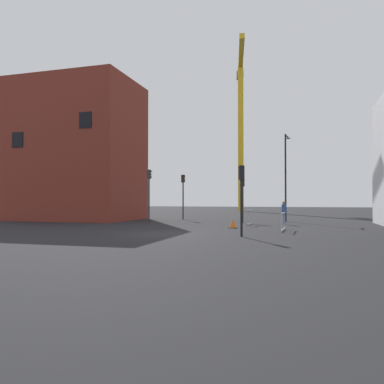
{
  "coord_description": "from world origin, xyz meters",
  "views": [
    {
      "loc": [
        7.41,
        -19.61,
        1.85
      ],
      "look_at": [
        0.0,
        5.59,
        2.37
      ],
      "focal_mm": 36.05,
      "sensor_mm": 36.0,
      "label": 1
    }
  ],
  "objects_px": {
    "traffic_light_island": "(241,188)",
    "streetlamp_tall": "(286,170)",
    "pedestrian_walking": "(284,211)",
    "traffic_cone_striped": "(233,224)",
    "traffic_light_corner": "(183,190)",
    "traffic_light_near": "(149,188)",
    "construction_crane": "(241,112)",
    "traffic_light_far": "(243,192)"
  },
  "relations": [
    {
      "from": "traffic_light_far",
      "to": "pedestrian_walking",
      "type": "height_order",
      "value": "traffic_light_far"
    },
    {
      "from": "construction_crane",
      "to": "traffic_light_corner",
      "type": "height_order",
      "value": "construction_crane"
    },
    {
      "from": "construction_crane",
      "to": "traffic_light_near",
      "type": "relative_size",
      "value": 5.85
    },
    {
      "from": "streetlamp_tall",
      "to": "traffic_light_corner",
      "type": "height_order",
      "value": "streetlamp_tall"
    },
    {
      "from": "traffic_light_corner",
      "to": "traffic_light_near",
      "type": "distance_m",
      "value": 6.44
    },
    {
      "from": "traffic_light_far",
      "to": "traffic_cone_striped",
      "type": "bearing_deg",
      "value": -86.74
    },
    {
      "from": "construction_crane",
      "to": "streetlamp_tall",
      "type": "height_order",
      "value": "construction_crane"
    },
    {
      "from": "construction_crane",
      "to": "traffic_cone_striped",
      "type": "relative_size",
      "value": 41.99
    },
    {
      "from": "construction_crane",
      "to": "traffic_light_corner",
      "type": "bearing_deg",
      "value": -91.91
    },
    {
      "from": "traffic_light_near",
      "to": "traffic_light_corner",
      "type": "bearing_deg",
      "value": 83.69
    },
    {
      "from": "traffic_cone_striped",
      "to": "traffic_light_far",
      "type": "bearing_deg",
      "value": 93.26
    },
    {
      "from": "traffic_cone_striped",
      "to": "traffic_light_island",
      "type": "bearing_deg",
      "value": -75.63
    },
    {
      "from": "traffic_light_island",
      "to": "construction_crane",
      "type": "bearing_deg",
      "value": 99.16
    },
    {
      "from": "streetlamp_tall",
      "to": "traffic_light_far",
      "type": "height_order",
      "value": "streetlamp_tall"
    },
    {
      "from": "pedestrian_walking",
      "to": "traffic_cone_striped",
      "type": "relative_size",
      "value": 2.99
    },
    {
      "from": "traffic_light_corner",
      "to": "traffic_cone_striped",
      "type": "xyz_separation_m",
      "value": [
        6.29,
        -9.03,
        -2.5
      ]
    },
    {
      "from": "streetlamp_tall",
      "to": "traffic_cone_striped",
      "type": "height_order",
      "value": "streetlamp_tall"
    },
    {
      "from": "traffic_light_island",
      "to": "streetlamp_tall",
      "type": "bearing_deg",
      "value": 84.08
    },
    {
      "from": "traffic_light_island",
      "to": "traffic_light_near",
      "type": "xyz_separation_m",
      "value": [
        -8.46,
        8.32,
        0.37
      ]
    },
    {
      "from": "construction_crane",
      "to": "traffic_light_far",
      "type": "height_order",
      "value": "construction_crane"
    },
    {
      "from": "streetlamp_tall",
      "to": "traffic_light_island",
      "type": "height_order",
      "value": "streetlamp_tall"
    },
    {
      "from": "traffic_light_near",
      "to": "traffic_cone_striped",
      "type": "xyz_separation_m",
      "value": [
        7.0,
        -2.63,
        -2.51
      ]
    },
    {
      "from": "pedestrian_walking",
      "to": "traffic_cone_striped",
      "type": "height_order",
      "value": "pedestrian_walking"
    },
    {
      "from": "traffic_light_far",
      "to": "traffic_light_island",
      "type": "xyz_separation_m",
      "value": [
        1.82,
        -11.95,
        -0.04
      ]
    },
    {
      "from": "traffic_light_far",
      "to": "pedestrian_walking",
      "type": "xyz_separation_m",
      "value": [
        3.35,
        -1.66,
        -1.44
      ]
    },
    {
      "from": "pedestrian_walking",
      "to": "construction_crane",
      "type": "bearing_deg",
      "value": 104.63
    },
    {
      "from": "traffic_light_far",
      "to": "pedestrian_walking",
      "type": "relative_size",
      "value": 2.08
    },
    {
      "from": "construction_crane",
      "to": "traffic_light_corner",
      "type": "relative_size",
      "value": 5.87
    },
    {
      "from": "traffic_light_far",
      "to": "traffic_light_island",
      "type": "bearing_deg",
      "value": -81.36
    },
    {
      "from": "construction_crane",
      "to": "traffic_light_corner",
      "type": "xyz_separation_m",
      "value": [
        -0.92,
        -27.6,
        -13.22
      ]
    },
    {
      "from": "traffic_light_island",
      "to": "traffic_light_corner",
      "type": "distance_m",
      "value": 16.64
    },
    {
      "from": "streetlamp_tall",
      "to": "traffic_light_far",
      "type": "xyz_separation_m",
      "value": [
        -3.32,
        -2.55,
        -1.93
      ]
    },
    {
      "from": "traffic_light_near",
      "to": "pedestrian_walking",
      "type": "bearing_deg",
      "value": 11.15
    },
    {
      "from": "streetlamp_tall",
      "to": "traffic_light_near",
      "type": "distance_m",
      "value": 11.83
    },
    {
      "from": "construction_crane",
      "to": "streetlamp_tall",
      "type": "distance_m",
      "value": 31.28
    },
    {
      "from": "traffic_light_corner",
      "to": "traffic_cone_striped",
      "type": "relative_size",
      "value": 7.16
    },
    {
      "from": "traffic_light_near",
      "to": "traffic_light_far",
      "type": "bearing_deg",
      "value": 28.67
    },
    {
      "from": "pedestrian_walking",
      "to": "traffic_light_corner",
      "type": "bearing_deg",
      "value": 154.47
    },
    {
      "from": "streetlamp_tall",
      "to": "traffic_light_island",
      "type": "bearing_deg",
      "value": -95.92
    },
    {
      "from": "traffic_light_far",
      "to": "traffic_light_corner",
      "type": "distance_m",
      "value": 6.56
    },
    {
      "from": "construction_crane",
      "to": "streetlamp_tall",
      "type": "xyz_separation_m",
      "value": [
        8.33,
        -27.82,
        -11.61
      ]
    },
    {
      "from": "streetlamp_tall",
      "to": "traffic_light_corner",
      "type": "bearing_deg",
      "value": 178.64
    }
  ]
}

